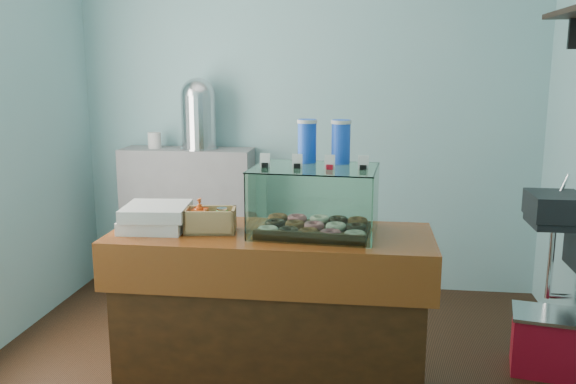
# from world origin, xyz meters

# --- Properties ---
(ground) EXTENTS (3.50, 3.50, 0.00)m
(ground) POSITION_xyz_m (0.00, 0.00, 0.00)
(ground) COLOR black
(ground) RESTS_ON ground
(room_shell) EXTENTS (3.54, 3.04, 2.82)m
(room_shell) POSITION_xyz_m (0.03, 0.01, 1.71)
(room_shell) COLOR #7FB6B9
(room_shell) RESTS_ON ground
(counter) EXTENTS (1.60, 0.60, 0.90)m
(counter) POSITION_xyz_m (0.00, -0.25, 0.46)
(counter) COLOR #44210D
(counter) RESTS_ON ground
(back_shelf) EXTENTS (1.00, 0.32, 1.10)m
(back_shelf) POSITION_xyz_m (-0.90, 1.32, 0.55)
(back_shelf) COLOR gray
(back_shelf) RESTS_ON ground
(display_case) EXTENTS (0.63, 0.48, 0.55)m
(display_case) POSITION_xyz_m (0.22, -0.19, 1.07)
(display_case) COLOR #351E10
(display_case) RESTS_ON counter
(condiment_crate) EXTENTS (0.27, 0.18, 0.17)m
(condiment_crate) POSITION_xyz_m (-0.31, -0.28, 0.96)
(condiment_crate) COLOR tan
(condiment_crate) RESTS_ON counter
(pastry_boxes) EXTENTS (0.35, 0.35, 0.13)m
(pastry_boxes) POSITION_xyz_m (-0.59, -0.26, 0.96)
(pastry_boxes) COLOR silver
(pastry_boxes) RESTS_ON counter
(coffee_urn) EXTENTS (0.29, 0.29, 0.53)m
(coffee_urn) POSITION_xyz_m (-0.80, 1.31, 1.38)
(coffee_urn) COLOR silver
(coffee_urn) RESTS_ON back_shelf
(red_cooler) EXTENTS (0.45, 0.37, 0.35)m
(red_cooler) POSITION_xyz_m (1.51, 0.23, 0.18)
(red_cooler) COLOR red
(red_cooler) RESTS_ON ground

